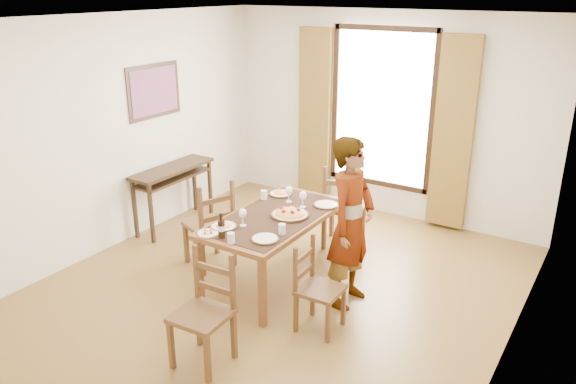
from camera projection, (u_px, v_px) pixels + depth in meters
The scene contains 22 objects.
ground at pixel (280, 286), 5.91m from camera, with size 5.00×5.00×0.00m, color brown.
room_shell at pixel (286, 142), 5.48m from camera, with size 4.60×5.10×2.74m.
console_table at pixel (173, 176), 7.17m from camera, with size 0.38×1.20×0.80m.
dining_table at pixel (275, 222), 5.79m from camera, with size 0.87×1.67×0.76m.
chair_west at pixel (210, 227), 6.18m from camera, with size 0.59×0.59×1.03m.
chair_north at pixel (344, 209), 6.65m from camera, with size 0.56×0.56×1.04m.
chair_south at pixel (204, 314), 4.59m from camera, with size 0.45×0.45×0.97m.
chair_east at pixel (317, 290), 5.07m from camera, with size 0.39×0.39×0.85m.
man at pixel (351, 223), 5.35m from camera, with size 0.42×0.63×1.69m, color #9CA1A5.
plate_sw at pixel (224, 225), 5.47m from camera, with size 0.27×0.27×0.05m, color silver, non-canonical shape.
plate_se at pixel (265, 237), 5.20m from camera, with size 0.27×0.27×0.05m, color silver, non-canonical shape.
plate_nw at pixel (281, 192), 6.32m from camera, with size 0.27×0.27×0.05m, color silver, non-canonical shape.
plate_ne at pixel (326, 203), 6.01m from camera, with size 0.27×0.27×0.05m, color silver, non-canonical shape.
pasta_platter at pixel (290, 211), 5.73m from camera, with size 0.40×0.40×0.10m, color red, non-canonical shape.
caprese_plate at pixel (208, 232), 5.32m from camera, with size 0.20×0.20×0.04m, color silver, non-canonical shape.
wine_glass_a at pixel (243, 217), 5.48m from camera, with size 0.08×0.08×0.18m, color white, non-canonical shape.
wine_glass_b at pixel (303, 199), 5.94m from camera, with size 0.08×0.08×0.18m, color white, non-canonical shape.
wine_glass_c at pixel (289, 194), 6.08m from camera, with size 0.08×0.08×0.18m, color white, non-canonical shape.
tumbler_a at pixel (282, 229), 5.32m from camera, with size 0.07×0.07×0.10m, color silver.
tumbler_b at pixel (264, 195), 6.18m from camera, with size 0.07×0.07×0.10m, color silver.
tumbler_c at pixel (231, 238), 5.13m from camera, with size 0.07×0.07×0.10m, color silver.
wine_bottle at pixel (221, 226), 5.21m from camera, with size 0.07×0.07×0.25m, color black, non-canonical shape.
Camera 1 is at (2.86, -4.34, 2.99)m, focal length 35.00 mm.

